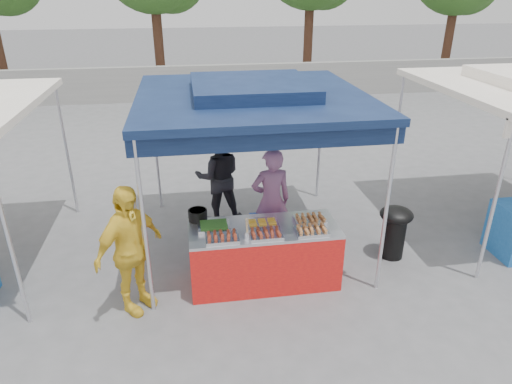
{
  "coord_description": "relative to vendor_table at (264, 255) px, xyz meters",
  "views": [
    {
      "loc": [
        -0.92,
        -5.33,
        3.81
      ],
      "look_at": [
        0.0,
        0.6,
        1.05
      ],
      "focal_mm": 32.0,
      "sensor_mm": 36.0,
      "label": 1
    }
  ],
  "objects": [
    {
      "name": "ground_plane",
      "position": [
        0.0,
        0.1,
        -0.43
      ],
      "size": [
        80.0,
        80.0,
        0.0
      ],
      "primitive_type": "plane",
      "color": "slate"
    },
    {
      "name": "back_wall",
      "position": [
        0.0,
        11.1,
        0.17
      ],
      "size": [
        40.0,
        0.25,
        1.2
      ],
      "primitive_type": "cube",
      "color": "gray",
      "rests_on": "ground_plane"
    },
    {
      "name": "main_canopy",
      "position": [
        0.0,
        1.07,
        1.94
      ],
      "size": [
        3.2,
        3.2,
        2.57
      ],
      "color": "silver",
      "rests_on": "ground_plane"
    },
    {
      "name": "vendor_table",
      "position": [
        0.0,
        0.0,
        0.0
      ],
      "size": [
        2.0,
        0.8,
        0.85
      ],
      "color": "red",
      "rests_on": "ground_plane"
    },
    {
      "name": "food_tray_fl",
      "position": [
        -0.58,
        -0.24,
        0.46
      ],
      "size": [
        0.42,
        0.3,
        0.07
      ],
      "color": "silver",
      "rests_on": "vendor_table"
    },
    {
      "name": "food_tray_fm",
      "position": [
        -0.02,
        -0.24,
        0.46
      ],
      "size": [
        0.42,
        0.3,
        0.07
      ],
      "color": "silver",
      "rests_on": "vendor_table"
    },
    {
      "name": "food_tray_fr",
      "position": [
        0.58,
        -0.24,
        0.46
      ],
      "size": [
        0.42,
        0.3,
        0.07
      ],
      "color": "silver",
      "rests_on": "vendor_table"
    },
    {
      "name": "food_tray_bl",
      "position": [
        -0.66,
        0.07,
        0.46
      ],
      "size": [
        0.42,
        0.3,
        0.07
      ],
      "color": "silver",
      "rests_on": "vendor_table"
    },
    {
      "name": "food_tray_bm",
      "position": [
        -0.02,
        0.05,
        0.46
      ],
      "size": [
        0.42,
        0.3,
        0.07
      ],
      "color": "silver",
      "rests_on": "vendor_table"
    },
    {
      "name": "food_tray_br",
      "position": [
        0.64,
        0.06,
        0.46
      ],
      "size": [
        0.42,
        0.3,
        0.07
      ],
      "color": "silver",
      "rests_on": "vendor_table"
    },
    {
      "name": "cooking_pot",
      "position": [
        -0.86,
        0.35,
        0.5
      ],
      "size": [
        0.26,
        0.26,
        0.15
      ],
      "primitive_type": "cylinder",
      "color": "black",
      "rests_on": "vendor_table"
    },
    {
      "name": "skewer_cup",
      "position": [
        -0.26,
        -0.26,
        0.48
      ],
      "size": [
        0.08,
        0.08,
        0.1
      ],
      "primitive_type": "cylinder",
      "color": "silver",
      "rests_on": "vendor_table"
    },
    {
      "name": "wok_burner",
      "position": [
        2.04,
        0.33,
        0.06
      ],
      "size": [
        0.49,
        0.49,
        0.82
      ],
      "rotation": [
        0.0,
        0.0,
        0.33
      ],
      "color": "black",
      "rests_on": "ground_plane"
    },
    {
      "name": "crate_left",
      "position": [
        -0.38,
        0.64,
        -0.26
      ],
      "size": [
        0.55,
        0.38,
        0.33
      ],
      "primitive_type": "cube",
      "color": "#1641B4",
      "rests_on": "ground_plane"
    },
    {
      "name": "crate_right",
      "position": [
        0.18,
        0.63,
        -0.26
      ],
      "size": [
        0.55,
        0.39,
        0.33
      ],
      "primitive_type": "cube",
      "color": "#1641B4",
      "rests_on": "ground_plane"
    },
    {
      "name": "crate_stacked",
      "position": [
        0.18,
        0.63,
        0.07
      ],
      "size": [
        0.54,
        0.38,
        0.32
      ],
      "primitive_type": "cube",
      "color": "#1641B4",
      "rests_on": "crate_right"
    },
    {
      "name": "vendor_woman",
      "position": [
        0.25,
        0.82,
        0.4
      ],
      "size": [
        0.64,
        0.45,
        1.66
      ],
      "primitive_type": "imported",
      "rotation": [
        0.0,
        0.0,
        3.22
      ],
      "color": "#98618E",
      "rests_on": "ground_plane"
    },
    {
      "name": "helper_man",
      "position": [
        -0.46,
        1.9,
        0.4
      ],
      "size": [
        0.8,
        0.62,
        1.64
      ],
      "primitive_type": "imported",
      "rotation": [
        0.0,
        0.0,
        3.14
      ],
      "color": "black",
      "rests_on": "ground_plane"
    },
    {
      "name": "customer_person",
      "position": [
        -1.71,
        -0.32,
        0.43
      ],
      "size": [
        0.99,
        1.01,
        1.7
      ],
      "primitive_type": "imported",
      "rotation": [
        0.0,
        0.0,
        0.81
      ],
      "color": "yellow",
      "rests_on": "ground_plane"
    }
  ]
}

